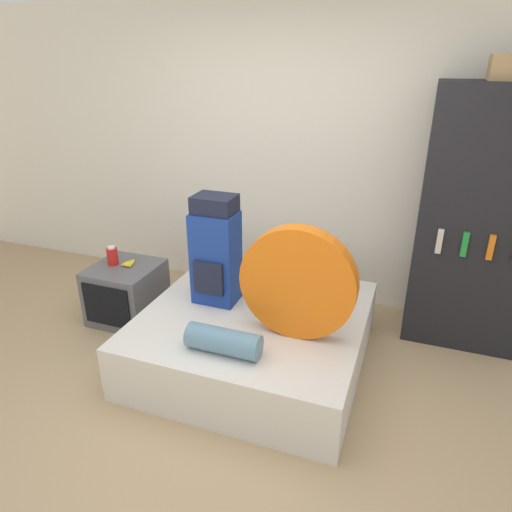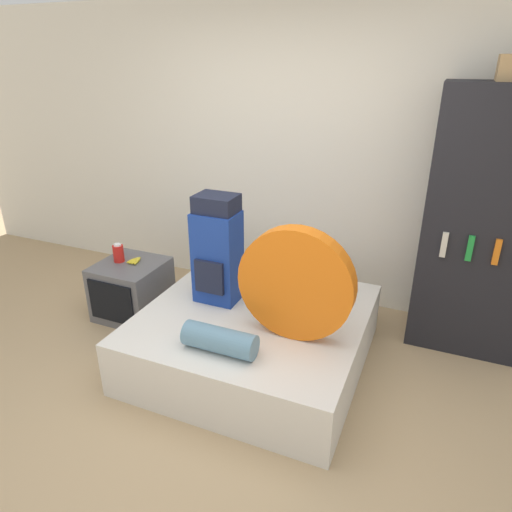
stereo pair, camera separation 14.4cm
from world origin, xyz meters
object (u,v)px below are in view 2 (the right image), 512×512
tent_bag (296,284)px  backpack (217,251)px  television (132,289)px  bookshelf (485,227)px  canister (118,253)px  sleeping_roll (220,340)px

tent_bag → backpack: bearing=160.2°
television → bookshelf: (2.70, 0.68, 0.74)m
bookshelf → backpack: bearing=-156.2°
canister → backpack: bearing=-6.6°
backpack → television: backpack is taller
tent_bag → bookshelf: (1.09, 1.04, 0.19)m
television → canister: size_ratio=3.46×
tent_bag → sleeping_roll: 0.60m
tent_bag → bookshelf: 1.52m
bookshelf → tent_bag: bearing=-136.4°
sleeping_roll → bookshelf: bookshelf is taller
sleeping_roll → television: sleeping_roll is taller
canister → television: bearing=-7.3°
backpack → canister: 1.06m
television → canister: (-0.11, 0.01, 0.32)m
backpack → tent_bag: bearing=-19.8°
backpack → canister: backpack is taller
backpack → tent_bag: backpack is taller
canister → sleeping_roll: bearing=-28.3°
backpack → bookshelf: bearing=23.8°
television → bookshelf: bookshelf is taller
bookshelf → television: bearing=-165.8°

